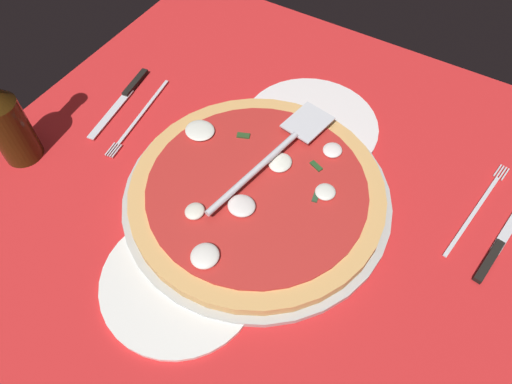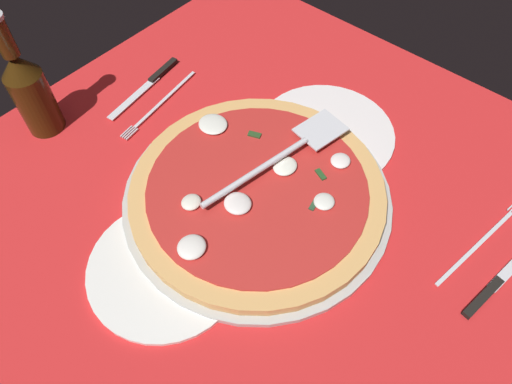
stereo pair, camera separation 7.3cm
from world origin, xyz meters
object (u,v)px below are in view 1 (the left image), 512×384
Objects in this scene: dinner_plate_right at (310,126)px; dinner_plate_left at (181,280)px; pizza_server at (277,151)px; beer_bottle at (4,119)px; pizza at (256,192)px; place_setting_near at (488,227)px; place_setting_far at (132,108)px.

dinner_plate_left is at bearing 176.79° from dinner_plate_right.
beer_bottle reaches higher than pizza_server.
dinner_plate_left is 1.00× the size of beer_bottle.
pizza is at bearing 179.49° from dinner_plate_right.
dinner_plate_right is 33.20cm from place_setting_near.
dinner_plate_left is at bearing 140.84° from place_setting_near.
dinner_plate_left is 0.97× the size of place_setting_near.
place_setting_near is at bearing 88.65° from place_setting_far.
beer_bottle is at bearing 81.74° from dinner_plate_left.
place_setting_near is 63.62cm from place_setting_far.
beer_bottle is at bearing 128.51° from dinner_plate_right.
dinner_plate_right is at bearing 104.27° from place_setting_far.
dinner_plate_right is 1.06× the size of beer_bottle.
dinner_plate_right is at bearing -3.21° from dinner_plate_left.
pizza_server is 34.20cm from place_setting_near.
place_setting_near is (31.31, -34.88, -0.14)cm from dinner_plate_left.
pizza reaches higher than place_setting_near.
pizza_server is (6.99, 0.18, 2.54)cm from pizza.
beer_bottle is at bearing 118.91° from place_setting_near.
place_setting_far reaches higher than dinner_plate_right.
dinner_plate_right is 18.67cm from pizza.
place_setting_near is 1.10× the size of place_setting_far.
place_setting_near and place_setting_far have the same top height.
pizza_server is (24.46, -1.67, 4.36)cm from dinner_plate_left.
beer_bottle is (-17.99, 8.36, 8.38)cm from place_setting_far.
pizza_server is at bearing 83.64° from place_setting_far.
place_setting_far is (23.31, 28.24, -0.14)cm from dinner_plate_left.
beer_bottle is (-19.14, 38.28, 3.88)cm from pizza_server.
pizza_server is at bearing -3.92° from dinner_plate_left.
pizza is 35.86cm from place_setting_near.
dinner_plate_left is 17.66cm from pizza.
pizza_server is at bearing -63.43° from beer_bottle.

